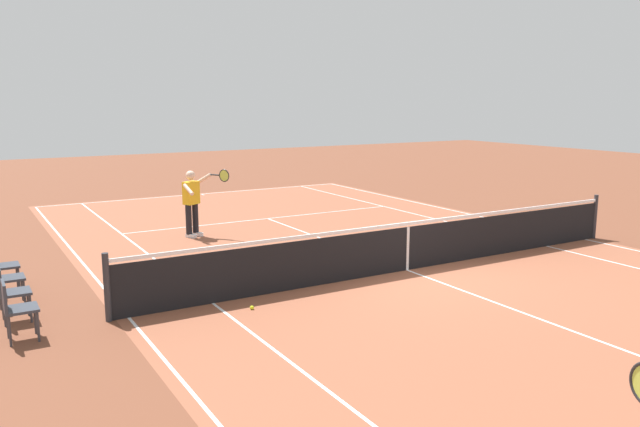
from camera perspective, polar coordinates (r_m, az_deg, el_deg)
ground_plane at (r=12.75m, az=7.88°, el=-5.11°), size 60.00×60.00×0.00m
court_slab at (r=12.75m, az=7.88°, el=-5.10°), size 24.20×11.40×0.00m
court_line_markings at (r=12.74m, az=7.88°, el=-5.09°), size 23.85×11.05×0.01m
tennis_net at (r=12.62m, az=7.94°, el=-2.96°), size 0.10×11.70×1.08m
tennis_player_near at (r=15.81m, az=-11.48°, el=1.23°), size 0.86×1.00×1.70m
tennis_ball at (r=10.38m, az=-6.20°, el=-8.49°), size 0.07×0.07×0.07m
spectator_chair_0 at (r=9.87m, az=-25.98°, el=-7.54°), size 0.44×0.44×0.88m
spectator_chair_1 at (r=10.73m, az=-26.39°, el=-6.19°), size 0.44×0.44×0.88m
spectator_chair_2 at (r=11.59m, az=-26.73°, el=-5.04°), size 0.44×0.44×0.88m
spectator_chair_3 at (r=12.47m, az=-27.03°, el=-4.05°), size 0.44×0.44×0.88m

